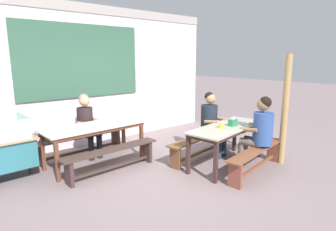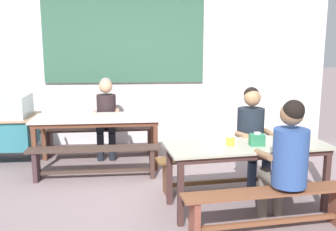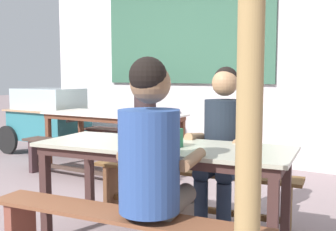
% 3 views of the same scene
% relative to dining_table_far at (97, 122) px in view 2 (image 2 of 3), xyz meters
% --- Properties ---
extents(ground_plane, '(40.00, 40.00, 0.00)m').
position_rel_dining_table_far_xyz_m(ground_plane, '(0.84, -1.15, -0.67)').
color(ground_plane, gray).
extents(backdrop_wall, '(6.20, 0.23, 3.09)m').
position_rel_dining_table_far_xyz_m(backdrop_wall, '(0.82, 1.28, 0.96)').
color(backdrop_wall, silver).
rests_on(backdrop_wall, ground_plane).
extents(dining_table_far, '(1.87, 0.82, 0.74)m').
position_rel_dining_table_far_xyz_m(dining_table_far, '(0.00, 0.00, 0.00)').
color(dining_table_far, silver).
rests_on(dining_table_far, ground_plane).
extents(dining_table_near, '(1.86, 0.90, 0.74)m').
position_rel_dining_table_far_xyz_m(dining_table_near, '(1.81, -1.64, -0.01)').
color(dining_table_near, '#B6B49D').
rests_on(dining_table_near, ground_plane).
extents(bench_far_back, '(1.87, 0.38, 0.43)m').
position_rel_dining_table_far_xyz_m(bench_far_back, '(-0.02, 0.58, -0.37)').
color(bench_far_back, '#50332C').
rests_on(bench_far_back, ground_plane).
extents(bench_far_front, '(1.79, 0.33, 0.43)m').
position_rel_dining_table_far_xyz_m(bench_far_front, '(0.02, -0.58, -0.37)').
color(bench_far_front, '#44332B').
rests_on(bench_far_front, ground_plane).
extents(bench_near_back, '(1.82, 0.50, 0.43)m').
position_rel_dining_table_far_xyz_m(bench_near_back, '(1.73, -1.06, -0.37)').
color(bench_near_back, brown).
rests_on(bench_near_back, ground_plane).
extents(bench_near_front, '(1.76, 0.49, 0.43)m').
position_rel_dining_table_far_xyz_m(bench_near_front, '(1.89, -2.21, -0.38)').
color(bench_near_front, brown).
rests_on(bench_near_front, ground_plane).
extents(person_right_near_table, '(0.48, 0.54, 1.29)m').
position_rel_dining_table_far_xyz_m(person_right_near_table, '(2.02, -1.08, 0.06)').
color(person_right_near_table, '#27364E').
rests_on(person_right_near_table, ground_plane).
extents(person_near_front, '(0.49, 0.57, 1.32)m').
position_rel_dining_table_far_xyz_m(person_near_front, '(2.07, -2.13, 0.08)').
color(person_near_front, '#6A6259').
rests_on(person_near_front, ground_plane).
extents(person_center_facing, '(0.43, 0.58, 1.26)m').
position_rel_dining_table_far_xyz_m(person_center_facing, '(0.09, 0.51, 0.05)').
color(person_center_facing, black).
rests_on(person_center_facing, ground_plane).
extents(tissue_box, '(0.16, 0.10, 0.15)m').
position_rel_dining_table_far_xyz_m(tissue_box, '(1.90, -1.69, 0.13)').
color(tissue_box, '#2F8154').
rests_on(tissue_box, dining_table_near).
extents(condiment_jar, '(0.09, 0.09, 0.11)m').
position_rel_dining_table_far_xyz_m(condiment_jar, '(1.62, -1.66, 0.12)').
color(condiment_jar, yellow).
rests_on(condiment_jar, dining_table_near).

